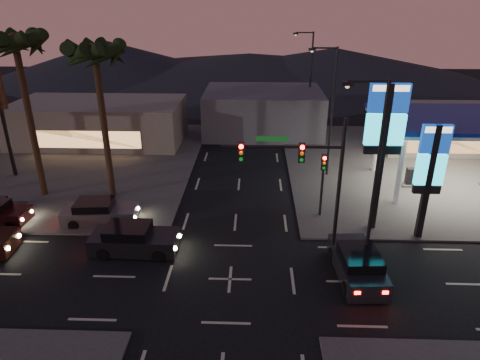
{
  "coord_description": "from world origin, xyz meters",
  "views": [
    {
      "loc": [
        1.15,
        -18.03,
        13.34
      ],
      "look_at": [
        0.3,
        5.89,
        3.0
      ],
      "focal_mm": 32.0,
      "sensor_mm": 36.0,
      "label": 1
    }
  ],
  "objects_px": {
    "pylon_sign_tall": "(385,130)",
    "suv_station": "(357,264)",
    "traffic_signal_mast": "(306,171)",
    "car_lane_a_front": "(133,240)",
    "pylon_sign_short": "(431,165)",
    "car_lane_b_front": "(99,213)",
    "gas_station": "(464,122)"
  },
  "relations": [
    {
      "from": "gas_station",
      "to": "traffic_signal_mast",
      "type": "relative_size",
      "value": 1.53
    },
    {
      "from": "gas_station",
      "to": "suv_station",
      "type": "bearing_deg",
      "value": -129.55
    },
    {
      "from": "pylon_sign_short",
      "to": "suv_station",
      "type": "relative_size",
      "value": 1.42
    },
    {
      "from": "pylon_sign_tall",
      "to": "suv_station",
      "type": "xyz_separation_m",
      "value": [
        -2.0,
        -5.0,
        -5.65
      ]
    },
    {
      "from": "gas_station",
      "to": "traffic_signal_mast",
      "type": "distance_m",
      "value": 15.82
    },
    {
      "from": "car_lane_a_front",
      "to": "car_lane_b_front",
      "type": "relative_size",
      "value": 1.05
    },
    {
      "from": "pylon_sign_tall",
      "to": "traffic_signal_mast",
      "type": "distance_m",
      "value": 6.02
    },
    {
      "from": "gas_station",
      "to": "car_lane_b_front",
      "type": "bearing_deg",
      "value": -165.59
    },
    {
      "from": "pylon_sign_tall",
      "to": "car_lane_a_front",
      "type": "height_order",
      "value": "pylon_sign_tall"
    },
    {
      "from": "pylon_sign_short",
      "to": "car_lane_a_front",
      "type": "relative_size",
      "value": 1.4
    },
    {
      "from": "car_lane_a_front",
      "to": "suv_station",
      "type": "distance_m",
      "value": 12.23
    },
    {
      "from": "pylon_sign_tall",
      "to": "car_lane_b_front",
      "type": "relative_size",
      "value": 1.88
    },
    {
      "from": "gas_station",
      "to": "car_lane_b_front",
      "type": "xyz_separation_m",
      "value": [
        -24.64,
        -6.33,
        -4.38
      ]
    },
    {
      "from": "pylon_sign_tall",
      "to": "car_lane_a_front",
      "type": "relative_size",
      "value": 1.8
    },
    {
      "from": "pylon_sign_short",
      "to": "traffic_signal_mast",
      "type": "bearing_deg",
      "value": -160.87
    },
    {
      "from": "pylon_sign_tall",
      "to": "traffic_signal_mast",
      "type": "relative_size",
      "value": 1.12
    },
    {
      "from": "car_lane_b_front",
      "to": "traffic_signal_mast",
      "type": "bearing_deg",
      "value": -16.55
    },
    {
      "from": "pylon_sign_tall",
      "to": "car_lane_b_front",
      "type": "height_order",
      "value": "pylon_sign_tall"
    },
    {
      "from": "pylon_sign_short",
      "to": "suv_station",
      "type": "xyz_separation_m",
      "value": [
        -4.5,
        -4.0,
        -3.91
      ]
    },
    {
      "from": "traffic_signal_mast",
      "to": "car_lane_b_front",
      "type": "height_order",
      "value": "traffic_signal_mast"
    },
    {
      "from": "pylon_sign_short",
      "to": "suv_station",
      "type": "height_order",
      "value": "pylon_sign_short"
    },
    {
      "from": "traffic_signal_mast",
      "to": "pylon_sign_tall",
      "type": "bearing_deg",
      "value": 36.52
    },
    {
      "from": "pylon_sign_short",
      "to": "traffic_signal_mast",
      "type": "relative_size",
      "value": 0.88
    },
    {
      "from": "traffic_signal_mast",
      "to": "suv_station",
      "type": "xyz_separation_m",
      "value": [
        2.75,
        -1.49,
        -4.48
      ]
    },
    {
      "from": "car_lane_a_front",
      "to": "suv_station",
      "type": "xyz_separation_m",
      "value": [
        12.08,
        -1.94,
        -0.01
      ]
    },
    {
      "from": "traffic_signal_mast",
      "to": "car_lane_b_front",
      "type": "distance_m",
      "value": 13.7
    },
    {
      "from": "gas_station",
      "to": "pylon_sign_short",
      "type": "height_order",
      "value": "pylon_sign_short"
    },
    {
      "from": "pylon_sign_tall",
      "to": "suv_station",
      "type": "bearing_deg",
      "value": -111.76
    },
    {
      "from": "suv_station",
      "to": "car_lane_a_front",
      "type": "bearing_deg",
      "value": 170.88
    },
    {
      "from": "pylon_sign_tall",
      "to": "traffic_signal_mast",
      "type": "bearing_deg",
      "value": -143.48
    },
    {
      "from": "car_lane_b_front",
      "to": "gas_station",
      "type": "bearing_deg",
      "value": 14.41
    },
    {
      "from": "car_lane_a_front",
      "to": "suv_station",
      "type": "bearing_deg",
      "value": -9.12
    }
  ]
}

